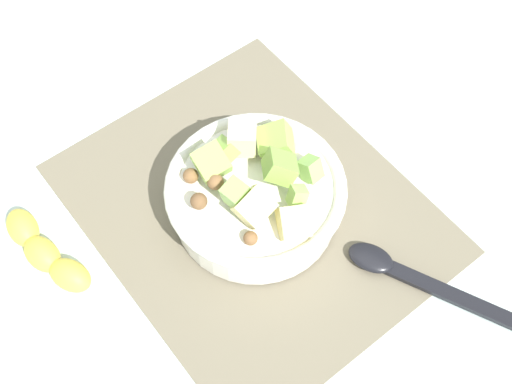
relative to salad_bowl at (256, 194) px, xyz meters
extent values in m
plane|color=silver|center=(0.01, 0.00, -0.04)|extent=(2.40, 2.40, 0.00)
cube|color=#756B56|center=(0.01, 0.00, -0.04)|extent=(0.45, 0.37, 0.01)
cylinder|color=white|center=(0.00, 0.00, -0.01)|extent=(0.20, 0.20, 0.06)
torus|color=white|center=(0.00, 0.00, 0.02)|extent=(0.22, 0.22, 0.02)
cube|color=beige|center=(0.03, -0.08, 0.02)|extent=(0.03, 0.04, 0.03)
cube|color=#9EC656|center=(0.03, -0.05, 0.04)|extent=(0.06, 0.06, 0.04)
cube|color=#9EC656|center=(0.05, 0.03, 0.04)|extent=(0.05, 0.04, 0.04)
cube|color=beige|center=(0.05, -0.02, 0.04)|extent=(0.05, 0.05, 0.04)
cube|color=#93C160|center=(-0.01, 0.03, 0.04)|extent=(0.03, 0.04, 0.04)
cube|color=#A3CC6B|center=(-0.05, -0.02, 0.04)|extent=(0.03, 0.03, 0.03)
sphere|color=brown|center=(0.02, 0.07, 0.03)|extent=(0.03, 0.03, 0.02)
sphere|color=brown|center=(0.02, 0.04, 0.04)|extent=(0.03, 0.03, 0.03)
sphere|color=brown|center=(-0.05, 0.05, 0.02)|extent=(0.02, 0.03, 0.03)
cube|color=#E5D684|center=(-0.07, 0.01, 0.03)|extent=(0.06, 0.05, 0.05)
sphere|color=brown|center=(0.05, 0.06, 0.03)|extent=(0.03, 0.03, 0.03)
cube|color=#93C160|center=(-0.03, -0.06, 0.03)|extent=(0.03, 0.02, 0.03)
cube|color=#E5D684|center=(-0.03, 0.03, 0.04)|extent=(0.05, 0.05, 0.05)
cube|color=#8CB74C|center=(-0.01, -0.02, 0.05)|extent=(0.05, 0.05, 0.05)
cube|color=#9EC656|center=(0.05, 0.01, 0.04)|extent=(0.04, 0.03, 0.04)
ellipsoid|color=black|center=(-0.14, -0.07, -0.03)|extent=(0.07, 0.06, 0.01)
cube|color=black|center=(-0.23, -0.11, -0.04)|extent=(0.16, 0.09, 0.01)
ellipsoid|color=yellow|center=(0.15, 0.24, -0.03)|extent=(0.06, 0.04, 0.04)
ellipsoid|color=yellow|center=(0.10, 0.24, -0.03)|extent=(0.06, 0.04, 0.04)
ellipsoid|color=yellow|center=(0.06, 0.23, -0.03)|extent=(0.06, 0.05, 0.04)
camera|label=1|loc=(-0.34, 0.27, 0.71)|focal=48.29mm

